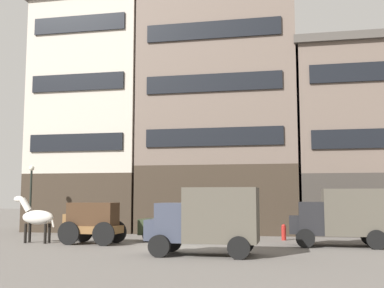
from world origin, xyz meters
The scene contains 12 objects.
ground_plane centered at (0.00, 0.00, 0.00)m, with size 120.00×120.00×0.00m, color #605B56.
building_far_left centered at (-8.84, 9.90, 8.03)m, with size 7.97×6.22×15.97m.
building_center_left centered at (0.00, 9.90, 9.03)m, with size 10.43×6.22×17.97m.
building_center_right centered at (8.85, 9.90, 5.94)m, with size 7.96×6.22×11.80m.
cargo_wagon centered at (-5.01, 0.88, 1.15)m, with size 2.99×1.67×1.98m.
draft_horse centered at (-7.96, 0.88, 1.27)m, with size 2.35×0.70×2.30m.
delivery_truck_near centered at (6.70, 2.03, 1.42)m, with size 4.38×2.18×2.62m.
delivery_truck_far centered at (1.16, -2.39, 1.42)m, with size 4.37×2.16×2.62m.
sedan_dark centered at (-1.23, 2.97, 0.91)m, with size 3.83×2.14×1.83m.
pedestrian_officer centered at (-6.95, 4.54, 0.98)m, with size 0.44×0.44×1.79m.
streetlamp_curbside centered at (-10.67, 4.97, 2.67)m, with size 0.32×0.32×4.12m.
fire_hydrant_curbside centered at (4.06, 4.68, 0.43)m, with size 0.24×0.24×0.83m.
Camera 1 is at (4.21, -20.77, 2.28)m, focal length 44.10 mm.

